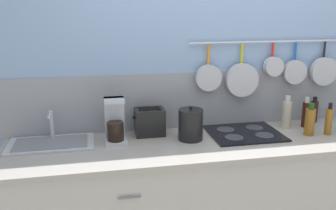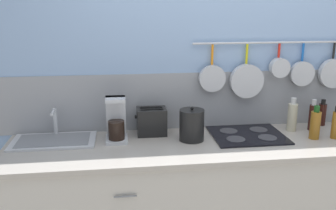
# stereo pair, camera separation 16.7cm
# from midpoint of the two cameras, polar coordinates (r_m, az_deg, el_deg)

# --- Properties ---
(wall_back) EXTENTS (7.20, 0.15, 2.60)m
(wall_back) POSITION_cam_midpoint_polar(r_m,az_deg,el_deg) (2.93, 6.25, 4.04)
(wall_back) COLOR #84A3CC
(wall_back) RESTS_ON ground_plane
(cabinet_base) EXTENTS (3.15, 0.65, 0.87)m
(cabinet_base) POSITION_cam_midpoint_polar(r_m,az_deg,el_deg) (2.89, 8.01, -14.02)
(cabinet_base) COLOR #B7B2A8
(cabinet_base) RESTS_ON ground_plane
(countertop) EXTENTS (3.19, 0.67, 0.03)m
(countertop) POSITION_cam_midpoint_polar(r_m,az_deg,el_deg) (2.69, 8.36, -5.63)
(countertop) COLOR #A59E93
(countertop) RESTS_ON cabinet_base
(sink_basin) EXTENTS (0.57, 0.32, 0.21)m
(sink_basin) POSITION_cam_midpoint_polar(r_m,az_deg,el_deg) (2.71, -19.09, -5.43)
(sink_basin) COLOR #B7BABF
(sink_basin) RESTS_ON countertop
(coffee_maker) EXTENTS (0.15, 0.18, 0.31)m
(coffee_maker) POSITION_cam_midpoint_polar(r_m,az_deg,el_deg) (2.63, -9.90, -2.82)
(coffee_maker) COLOR #B7BABF
(coffee_maker) RESTS_ON countertop
(toaster) EXTENTS (0.23, 0.16, 0.20)m
(toaster) POSITION_cam_midpoint_polar(r_m,az_deg,el_deg) (2.74, -4.57, -2.57)
(toaster) COLOR black
(toaster) RESTS_ON countertop
(kettle) EXTENTS (0.17, 0.17, 0.25)m
(kettle) POSITION_cam_midpoint_polar(r_m,az_deg,el_deg) (2.63, 1.66, -3.01)
(kettle) COLOR black
(kettle) RESTS_ON countertop
(cooktop) EXTENTS (0.52, 0.44, 0.01)m
(cooktop) POSITION_cam_midpoint_polar(r_m,az_deg,el_deg) (2.81, 9.92, -4.26)
(cooktop) COLOR black
(cooktop) RESTS_ON countertop
(bottle_sesame_oil) EXTENTS (0.07, 0.07, 0.25)m
(bottle_sesame_oil) POSITION_cam_midpoint_polar(r_m,az_deg,el_deg) (3.00, 16.11, -1.31)
(bottle_sesame_oil) COLOR #BFB799
(bottle_sesame_oil) RESTS_ON countertop
(bottle_olive_oil) EXTENTS (0.07, 0.07, 0.24)m
(bottle_olive_oil) POSITION_cam_midpoint_polar(r_m,az_deg,el_deg) (2.88, 19.27, -2.35)
(bottle_olive_oil) COLOR #8C5919
(bottle_olive_oil) RESTS_ON countertop
(bottle_cooking_wine) EXTENTS (0.06, 0.06, 0.24)m
(bottle_cooking_wine) POSITION_cam_midpoint_polar(r_m,az_deg,el_deg) (3.07, 18.83, -1.29)
(bottle_cooking_wine) COLOR #33140F
(bottle_cooking_wine) RESTS_ON countertop
(bottle_dish_soap) EXTENTS (0.05, 0.05, 0.24)m
(bottle_dish_soap) POSITION_cam_midpoint_polar(r_m,az_deg,el_deg) (2.95, 21.82, -2.25)
(bottle_dish_soap) COLOR #8C5919
(bottle_dish_soap) RESTS_ON countertop
(bottle_hot_sauce) EXTENTS (0.06, 0.06, 0.21)m
(bottle_hot_sauce) POSITION_cam_midpoint_polar(r_m,az_deg,el_deg) (3.22, 19.98, -0.86)
(bottle_hot_sauce) COLOR #33140F
(bottle_hot_sauce) RESTS_ON countertop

